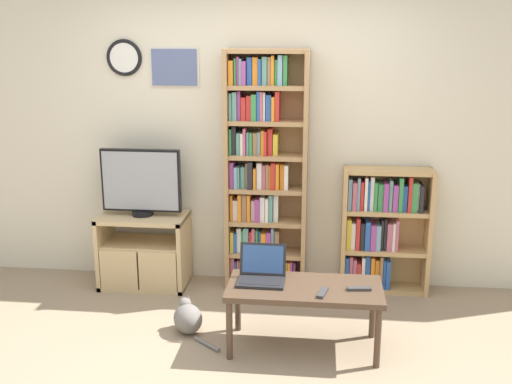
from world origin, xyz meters
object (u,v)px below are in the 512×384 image
at_px(tv_stand, 144,251).
at_px(coffee_table, 304,293).
at_px(bookshelf_tall, 262,175).
at_px(remote_near_laptop, 359,289).
at_px(bookshelf_short, 380,229).
at_px(television, 141,182).
at_px(cat, 188,318).
at_px(laptop, 262,272).
at_px(remote_far_from_laptop, 323,293).

height_order(tv_stand, coffee_table, tv_stand).
bearing_deg(coffee_table, bookshelf_tall, 110.62).
bearing_deg(remote_near_laptop, bookshelf_short, 161.15).
relative_size(tv_stand, remote_near_laptop, 4.54).
height_order(television, cat, television).
distance_m(tv_stand, coffee_table, 1.70).
relative_size(coffee_table, cat, 2.38).
bearing_deg(remote_near_laptop, laptop, -104.88).
bearing_deg(coffee_table, cat, 170.74).
distance_m(bookshelf_short, coffee_table, 1.24).
xyz_separation_m(laptop, remote_far_from_laptop, (0.42, -0.19, -0.05)).
bearing_deg(laptop, remote_far_from_laptop, -22.76).
distance_m(bookshelf_tall, remote_near_laptop, 1.43).
relative_size(tv_stand, television, 1.10).
distance_m(tv_stand, remote_near_laptop, 2.03).
xyz_separation_m(tv_stand, laptop, (1.11, -0.87, 0.21)).
bearing_deg(remote_near_laptop, bookshelf_tall, -151.73).
xyz_separation_m(tv_stand, remote_far_from_laptop, (1.54, -1.06, 0.16)).
xyz_separation_m(coffee_table, cat, (-0.86, 0.14, -0.30)).
bearing_deg(tv_stand, laptop, -38.12).
relative_size(bookshelf_short, remote_far_from_laptop, 6.44).
bearing_deg(bookshelf_short, coffee_table, -119.29).
distance_m(tv_stand, remote_far_from_laptop, 1.87).
bearing_deg(tv_stand, remote_far_from_laptop, -34.55).
xyz_separation_m(television, cat, (0.56, -0.82, -0.81)).
bearing_deg(cat, bookshelf_short, 3.48).
height_order(laptop, cat, laptop).
xyz_separation_m(television, remote_far_from_laptop, (1.54, -1.08, -0.45)).
relative_size(bookshelf_short, laptop, 3.23).
xyz_separation_m(tv_stand, remote_near_laptop, (1.78, -0.97, 0.16)).
height_order(coffee_table, remote_far_from_laptop, remote_far_from_laptop).
bearing_deg(bookshelf_tall, laptop, -84.34).
height_order(tv_stand, remote_far_from_laptop, tv_stand).
bearing_deg(bookshelf_short, television, -176.78).
xyz_separation_m(coffee_table, laptop, (-0.30, 0.07, 0.11)).
height_order(remote_far_from_laptop, cat, remote_far_from_laptop).
relative_size(tv_stand, bookshelf_tall, 0.37).
xyz_separation_m(television, remote_near_laptop, (1.79, -0.99, -0.45)).
bearing_deg(bookshelf_short, laptop, -131.93).
distance_m(television, cat, 1.28).
relative_size(bookshelf_tall, bookshelf_short, 1.90).
bearing_deg(television, remote_far_from_laptop, -34.97).
xyz_separation_m(tv_stand, television, (-0.00, 0.02, 0.60)).
bearing_deg(coffee_table, remote_near_laptop, -4.38).
bearing_deg(bookshelf_tall, television, -174.04).
xyz_separation_m(laptop, remote_near_laptop, (0.67, -0.09, -0.05)).
relative_size(remote_far_from_laptop, cat, 0.37).
bearing_deg(remote_far_from_laptop, tv_stand, 159.15).
relative_size(television, remote_far_from_laptop, 4.10).
xyz_separation_m(tv_stand, coffee_table, (1.42, -0.94, 0.10)).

